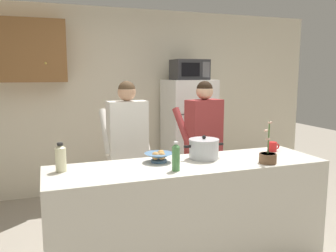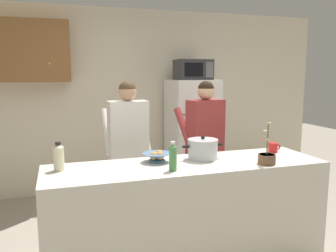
# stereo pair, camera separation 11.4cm
# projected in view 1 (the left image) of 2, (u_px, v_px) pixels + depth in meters

# --- Properties ---
(back_wall_unit) EXTENTS (6.00, 0.48, 2.60)m
(back_wall_unit) POSITION_uv_depth(u_px,v_px,m) (110.00, 93.00, 4.94)
(back_wall_unit) COLOR beige
(back_wall_unit) RESTS_ON ground
(kitchen_island) EXTENTS (2.43, 0.68, 0.92)m
(kitchen_island) POSITION_uv_depth(u_px,v_px,m) (189.00, 214.00, 3.08)
(kitchen_island) COLOR silver
(kitchen_island) RESTS_ON ground
(refrigerator) EXTENTS (0.64, 0.68, 1.60)m
(refrigerator) POSITION_uv_depth(u_px,v_px,m) (188.00, 136.00, 5.00)
(refrigerator) COLOR white
(refrigerator) RESTS_ON ground
(microwave) EXTENTS (0.48, 0.37, 0.28)m
(microwave) POSITION_uv_depth(u_px,v_px,m) (190.00, 70.00, 4.84)
(microwave) COLOR #2D2D30
(microwave) RESTS_ON refrigerator
(person_near_pot) EXTENTS (0.50, 0.42, 1.62)m
(person_near_pot) POSITION_uv_depth(u_px,v_px,m) (127.00, 139.00, 3.68)
(person_near_pot) COLOR black
(person_near_pot) RESTS_ON ground
(person_by_sink) EXTENTS (0.56, 0.50, 1.61)m
(person_by_sink) POSITION_uv_depth(u_px,v_px,m) (203.00, 135.00, 3.92)
(person_by_sink) COLOR #33384C
(person_by_sink) RESTS_ON ground
(cooking_pot) EXTENTS (0.39, 0.28, 0.22)m
(cooking_pot) POSITION_uv_depth(u_px,v_px,m) (204.00, 149.00, 3.16)
(cooking_pot) COLOR silver
(cooking_pot) RESTS_ON kitchen_island
(coffee_mug) EXTENTS (0.13, 0.09, 0.10)m
(coffee_mug) POSITION_uv_depth(u_px,v_px,m) (272.00, 147.00, 3.46)
(coffee_mug) COLOR red
(coffee_mug) RESTS_ON kitchen_island
(bread_bowl) EXTENTS (0.26, 0.26, 0.10)m
(bread_bowl) POSITION_uv_depth(u_px,v_px,m) (159.00, 157.00, 3.04)
(bread_bowl) COLOR #4C7299
(bread_bowl) RESTS_ON kitchen_island
(bottle_near_edge) EXTENTS (0.06, 0.06, 0.24)m
(bottle_near_edge) POSITION_uv_depth(u_px,v_px,m) (176.00, 157.00, 2.77)
(bottle_near_edge) COLOR #4C8C4C
(bottle_near_edge) RESTS_ON kitchen_island
(bottle_mid_counter) EXTENTS (0.09, 0.09, 0.23)m
(bottle_mid_counter) POSITION_uv_depth(u_px,v_px,m) (61.00, 158.00, 2.74)
(bottle_mid_counter) COLOR beige
(bottle_mid_counter) RESTS_ON kitchen_island
(potted_orchid) EXTENTS (0.15, 0.15, 0.37)m
(potted_orchid) POSITION_uv_depth(u_px,v_px,m) (268.00, 157.00, 3.01)
(potted_orchid) COLOR brown
(potted_orchid) RESTS_ON kitchen_island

